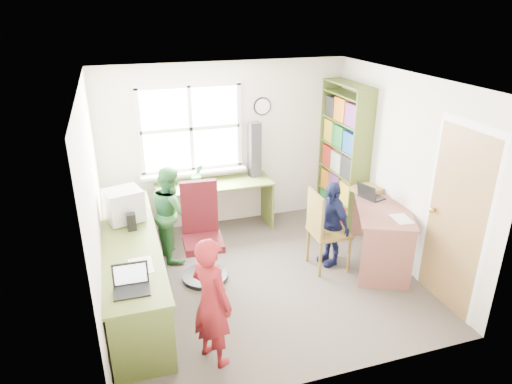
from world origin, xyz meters
TOP-DOWN VIEW (x-y plane):
  - room at (0.01, 0.10)m, footprint 3.64×3.44m
  - l_desk at (-1.31, -0.28)m, footprint 2.38×2.95m
  - right_desk at (1.58, -0.04)m, footprint 1.15×1.51m
  - bookshelf at (1.65, 1.19)m, footprint 0.30×1.02m
  - swivel_chair at (-0.67, 0.29)m, footprint 0.59×0.59m
  - wooden_chair at (0.80, 0.01)m, footprint 0.46×0.46m
  - crt_monitor at (-1.52, 0.56)m, footprint 0.48×0.45m
  - laptop_left at (-1.54, -0.88)m, footprint 0.33×0.28m
  - laptop_right at (1.52, 0.19)m, footprint 0.33×0.36m
  - speaker_a at (-1.46, 0.31)m, footprint 0.10×0.10m
  - speaker_b at (-1.49, 0.82)m, footprint 0.11×0.11m
  - cd_tower at (0.39, 1.53)m, footprint 0.17×0.16m
  - game_box at (1.60, 0.39)m, footprint 0.39×0.39m
  - paper_a at (-1.43, -0.51)m, footprint 0.23×0.33m
  - paper_b at (1.57, -0.46)m, footprint 0.23×0.30m
  - potted_plant at (-0.49, 1.41)m, footprint 0.19×0.16m
  - person_red at (-0.87, -1.14)m, footprint 0.50×0.56m
  - person_green at (-0.94, 0.88)m, footprint 0.54×0.66m
  - person_navy at (0.95, 0.10)m, footprint 0.40×0.70m

SIDE VIEW (x-z plane):
  - l_desk at x=-1.31m, z-range 0.08..0.83m
  - swivel_chair at x=-0.67m, z-range -0.08..1.11m
  - person_navy at x=0.95m, z-range 0.00..1.12m
  - wooden_chair at x=0.80m, z-range 0.04..1.09m
  - right_desk at x=1.58m, z-range 0.18..0.97m
  - person_green at x=-0.94m, z-range 0.00..1.25m
  - person_red at x=-0.87m, z-range 0.00..1.29m
  - paper_a at x=-1.43m, z-range 0.75..0.75m
  - paper_b at x=1.57m, z-range 0.79..0.80m
  - laptop_left at x=-1.54m, z-range 0.69..0.91m
  - game_box at x=1.60m, z-range 0.79..0.86m
  - speaker_b at x=-1.49m, z-range 0.75..0.93m
  - laptop_right at x=1.52m, z-range 0.74..0.94m
  - speaker_a at x=-1.46m, z-range 0.75..0.95m
  - potted_plant at x=-0.49m, z-range 0.75..1.06m
  - crt_monitor at x=-1.52m, z-range 0.75..1.14m
  - bookshelf at x=1.65m, z-range -0.05..2.05m
  - cd_tower at x=0.39m, z-range 0.75..1.56m
  - room at x=0.01m, z-range 0.00..2.44m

